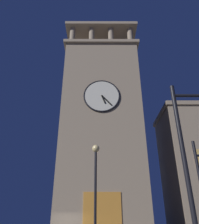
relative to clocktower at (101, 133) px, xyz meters
The scene contains 2 objects.
clocktower is the anchor object (origin of this frame).
street_lamp 13.42m from the clocktower, 87.67° to the left, with size 0.44×0.44×5.85m.
Camera 1 is at (-2.60, 18.34, 1.81)m, focal length 35.36 mm.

